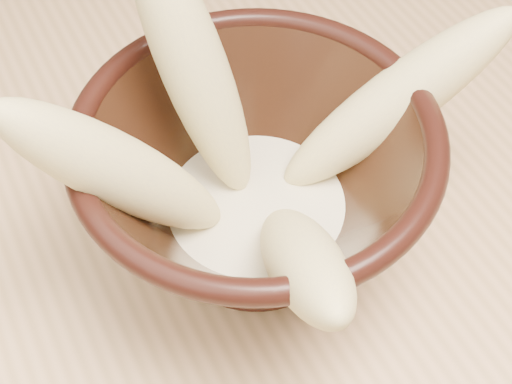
# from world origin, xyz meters

# --- Properties ---
(table) EXTENTS (1.20, 0.80, 0.75)m
(table) POSITION_xyz_m (0.00, 0.00, 0.67)
(table) COLOR #E4B17D
(table) RESTS_ON ground
(bowl) EXTENTS (0.22, 0.22, 0.12)m
(bowl) POSITION_xyz_m (-0.14, -0.09, 0.82)
(bowl) COLOR black
(bowl) RESTS_ON table
(milk_puddle) EXTENTS (0.13, 0.13, 0.02)m
(milk_puddle) POSITION_xyz_m (-0.14, -0.09, 0.79)
(milk_puddle) COLOR beige
(milk_puddle) RESTS_ON bowl
(banana_upright) EXTENTS (0.07, 0.12, 0.18)m
(banana_upright) POSITION_xyz_m (-0.15, -0.03, 0.88)
(banana_upright) COLOR #F7E792
(banana_upright) RESTS_ON bowl
(banana_left) EXTENTS (0.14, 0.07, 0.16)m
(banana_left) POSITION_xyz_m (-0.22, -0.07, 0.86)
(banana_left) COLOR #F7E792
(banana_left) RESTS_ON bowl
(banana_right) EXTENTS (0.17, 0.07, 0.14)m
(banana_right) POSITION_xyz_m (-0.04, -0.09, 0.85)
(banana_right) COLOR #F7E792
(banana_right) RESTS_ON bowl
(banana_front) EXTENTS (0.08, 0.15, 0.12)m
(banana_front) POSITION_xyz_m (-0.15, -0.16, 0.84)
(banana_front) COLOR #F7E792
(banana_front) RESTS_ON bowl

